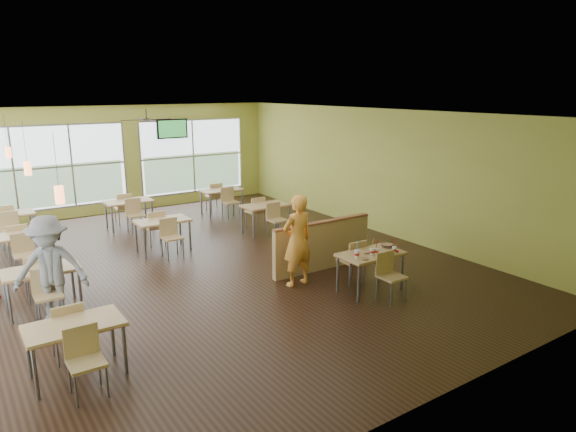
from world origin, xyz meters
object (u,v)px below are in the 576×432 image
object	(u,v)px
main_table	(371,259)
man_plaid	(297,241)
half_wall_divider	(322,245)
food_basket	(387,245)

from	to	relation	value
main_table	man_plaid	world-z (taller)	man_plaid
half_wall_divider	food_basket	world-z (taller)	half_wall_divider
main_table	half_wall_divider	xyz separation A→B (m)	(0.00, 1.45, -0.11)
food_basket	man_plaid	bearing A→B (deg)	147.42
half_wall_divider	man_plaid	xyz separation A→B (m)	(-0.94, -0.43, 0.37)
main_table	man_plaid	xyz separation A→B (m)	(-0.94, 1.02, 0.26)
half_wall_divider	food_basket	xyz separation A→B (m)	(0.50, -1.35, 0.26)
man_plaid	main_table	bearing A→B (deg)	130.55
main_table	half_wall_divider	world-z (taller)	half_wall_divider
half_wall_divider	food_basket	bearing A→B (deg)	-69.58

